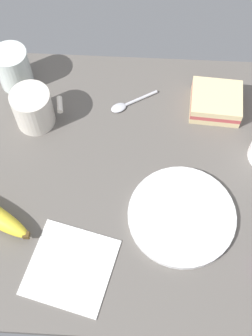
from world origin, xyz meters
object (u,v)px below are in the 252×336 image
(plate_of_food, at_px, (182,216))
(paper_napkin, at_px, (70,267))
(glass_of_milk, at_px, (14,70))
(coffee_mug_black, at_px, (33,108))
(sandwich_main, at_px, (216,102))
(spoon, at_px, (127,104))

(plate_of_food, relative_size, paper_napkin, 1.40)
(glass_of_milk, bearing_deg, coffee_mug_black, 119.74)
(plate_of_food, bearing_deg, paper_napkin, 28.46)
(sandwich_main, height_order, spoon, sandwich_main)
(glass_of_milk, xyz_separation_m, spoon, (-0.26, 0.05, -0.04))
(spoon, bearing_deg, paper_napkin, 77.15)
(sandwich_main, bearing_deg, coffee_mug_black, 7.98)
(coffee_mug_black, bearing_deg, spoon, -165.24)
(plate_of_food, distance_m, glass_of_milk, 0.50)
(coffee_mug_black, xyz_separation_m, sandwich_main, (-0.39, -0.06, -0.02))
(sandwich_main, bearing_deg, paper_napkin, 53.39)
(paper_napkin, bearing_deg, plate_of_food, -151.54)
(glass_of_milk, xyz_separation_m, paper_napkin, (-0.17, 0.43, -0.04))
(coffee_mug_black, height_order, glass_of_milk, glass_of_milk)
(coffee_mug_black, height_order, paper_napkin, coffee_mug_black)
(coffee_mug_black, height_order, sandwich_main, coffee_mug_black)
(plate_of_food, height_order, coffee_mug_black, coffee_mug_black)
(glass_of_milk, relative_size, spoon, 0.89)
(spoon, xyz_separation_m, paper_napkin, (0.09, 0.38, -0.00))
(paper_napkin, bearing_deg, sandwich_main, -126.61)
(sandwich_main, xyz_separation_m, glass_of_milk, (0.45, -0.05, 0.02))
(coffee_mug_black, distance_m, sandwich_main, 0.40)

